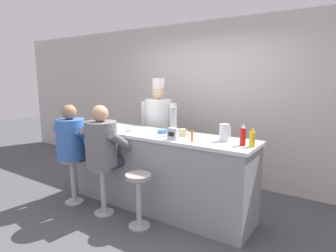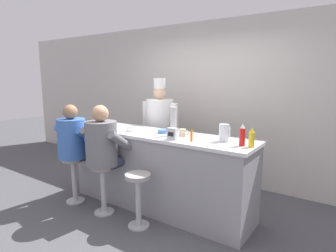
% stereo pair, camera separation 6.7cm
% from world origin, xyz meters
% --- Properties ---
extents(ground_plane, '(20.00, 20.00, 0.00)m').
position_xyz_m(ground_plane, '(0.00, 0.00, 0.00)').
color(ground_plane, '#4C4C51').
extents(wall_back, '(10.00, 0.06, 2.70)m').
position_xyz_m(wall_back, '(0.00, 1.78, 1.35)').
color(wall_back, beige).
rests_on(wall_back, ground_plane).
extents(diner_counter, '(2.63, 0.68, 1.04)m').
position_xyz_m(diner_counter, '(0.00, 0.34, 0.52)').
color(diner_counter, gray).
rests_on(diner_counter, ground_plane).
extents(ketchup_bottle_red, '(0.06, 0.06, 0.24)m').
position_xyz_m(ketchup_bottle_red, '(1.16, 0.30, 1.15)').
color(ketchup_bottle_red, red).
rests_on(ketchup_bottle_red, diner_counter).
extents(mustard_bottle_yellow, '(0.06, 0.06, 0.21)m').
position_xyz_m(mustard_bottle_yellow, '(1.26, 0.30, 1.14)').
color(mustard_bottle_yellow, yellow).
rests_on(mustard_bottle_yellow, diner_counter).
extents(hot_sauce_bottle_orange, '(0.03, 0.03, 0.14)m').
position_xyz_m(hot_sauce_bottle_orange, '(0.60, 0.17, 1.11)').
color(hot_sauce_bottle_orange, orange).
rests_on(hot_sauce_bottle_orange, diner_counter).
extents(water_pitcher_clear, '(0.13, 0.11, 0.20)m').
position_xyz_m(water_pitcher_clear, '(0.90, 0.40, 1.14)').
color(water_pitcher_clear, silver).
rests_on(water_pitcher_clear, diner_counter).
extents(breakfast_plate, '(0.23, 0.23, 0.05)m').
position_xyz_m(breakfast_plate, '(-0.80, 0.21, 1.05)').
color(breakfast_plate, white).
rests_on(breakfast_plate, diner_counter).
extents(cereal_bowl, '(0.14, 0.14, 0.05)m').
position_xyz_m(cereal_bowl, '(0.03, 0.39, 1.06)').
color(cereal_bowl, '#4C7FB7').
rests_on(cereal_bowl, diner_counter).
extents(coffee_mug_white, '(0.13, 0.09, 0.08)m').
position_xyz_m(coffee_mug_white, '(-0.40, 0.21, 1.08)').
color(coffee_mug_white, white).
rests_on(coffee_mug_white, diner_counter).
extents(coffee_mug_tan, '(0.14, 0.09, 0.09)m').
position_xyz_m(coffee_mug_tan, '(0.36, 0.36, 1.09)').
color(coffee_mug_tan, beige).
rests_on(coffee_mug_tan, diner_counter).
extents(cup_stack_steel, '(0.09, 0.09, 0.36)m').
position_xyz_m(cup_stack_steel, '(0.23, 0.35, 1.22)').
color(cup_stack_steel, '#B7BABF').
rests_on(cup_stack_steel, diner_counter).
extents(napkin_dispenser_chrome, '(0.13, 0.07, 0.14)m').
position_xyz_m(napkin_dispenser_chrome, '(0.36, 0.13, 1.11)').
color(napkin_dispenser_chrome, silver).
rests_on(napkin_dispenser_chrome, diner_counter).
extents(diner_seated_blue, '(0.59, 0.58, 1.41)m').
position_xyz_m(diner_seated_blue, '(-1.09, -0.19, 0.89)').
color(diner_seated_blue, '#B2B5BA').
rests_on(diner_seated_blue, ground_plane).
extents(diner_seated_grey, '(0.61, 0.60, 1.43)m').
position_xyz_m(diner_seated_grey, '(-0.49, -0.18, 0.90)').
color(diner_seated_grey, '#B2B5BA').
rests_on(diner_seated_grey, ground_plane).
extents(empty_stool_round, '(0.31, 0.31, 0.66)m').
position_xyz_m(empty_stool_round, '(0.11, -0.22, 0.44)').
color(empty_stool_round, '#B2B5BA').
rests_on(empty_stool_round, ground_plane).
extents(cook_in_whites_near, '(0.69, 0.44, 1.76)m').
position_xyz_m(cook_in_whites_near, '(-0.50, 1.04, 0.97)').
color(cook_in_whites_near, '#232328').
rests_on(cook_in_whites_near, ground_plane).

